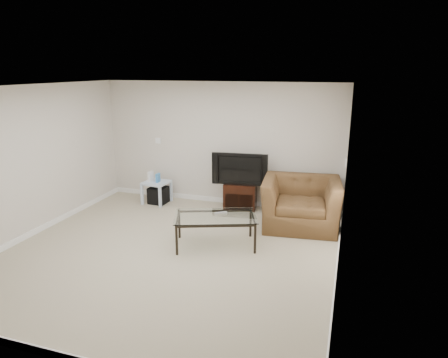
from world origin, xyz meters
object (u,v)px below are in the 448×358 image
(side_table, at_px, (157,192))
(recliner, at_px, (301,195))
(coffee_table, at_px, (215,231))
(tv_stand, at_px, (240,196))
(television, at_px, (241,168))
(subwoofer, at_px, (159,195))

(side_table, height_order, recliner, recliner)
(coffee_table, bearing_deg, tv_stand, 92.99)
(television, height_order, recliner, recliner)
(coffee_table, bearing_deg, television, 92.93)
(tv_stand, relative_size, recliner, 0.48)
(side_table, xyz_separation_m, subwoofer, (0.03, 0.02, -0.07))
(coffee_table, bearing_deg, side_table, 139.34)
(side_table, xyz_separation_m, coffee_table, (1.86, -1.59, 0.02))
(side_table, xyz_separation_m, recliner, (3.04, -0.36, 0.35))
(recliner, bearing_deg, side_table, 167.16)
(television, relative_size, subwoofer, 2.90)
(tv_stand, bearing_deg, coffee_table, -93.87)
(television, xyz_separation_m, side_table, (-1.76, -0.20, -0.61))
(side_table, bearing_deg, coffee_table, -40.66)
(side_table, relative_size, coffee_table, 0.38)
(recliner, relative_size, coffee_table, 1.04)
(subwoofer, bearing_deg, recliner, -7.15)
(television, bearing_deg, recliner, -29.49)
(television, relative_size, recliner, 0.77)
(subwoofer, bearing_deg, coffee_table, -41.43)
(television, height_order, side_table, television)
(subwoofer, height_order, recliner, recliner)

